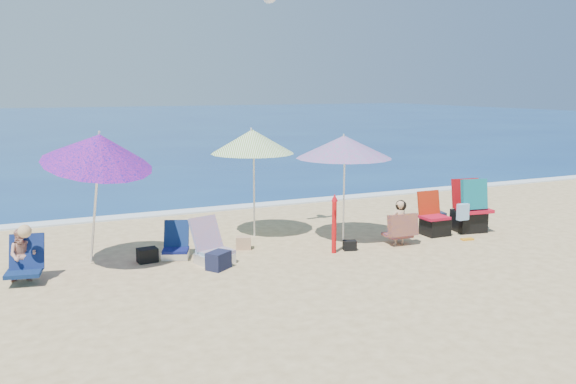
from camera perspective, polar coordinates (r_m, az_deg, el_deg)
name	(u,v)px	position (r m, az deg, el deg)	size (l,w,h in m)	color
ground	(328,262)	(10.43, 3.82, -6.72)	(120.00, 120.00, 0.00)	#D8BC84
sea	(76,123)	(54.07, -19.68, 6.23)	(120.00, 80.00, 0.12)	navy
foam	(231,208)	(14.97, -5.52, -1.50)	(120.00, 0.50, 0.04)	white
umbrella_turquoise	(344,147)	(11.51, 5.38, 4.32)	(2.41, 2.41, 2.12)	white
umbrella_striped	(252,142)	(11.84, -3.43, 4.84)	(1.99, 1.99, 2.21)	silver
umbrella_blue	(99,150)	(10.17, -17.69, 3.89)	(2.34, 2.38, 2.44)	white
furled_umbrella	(334,220)	(10.82, 4.45, -2.71)	(0.22, 0.29, 1.13)	red
chair_navy	(176,248)	(10.84, -10.69, -5.30)	(0.62, 0.71, 0.63)	#0D144D
chair_rainbow	(213,251)	(10.43, -7.22, -5.62)	(0.72, 0.82, 0.76)	#D14F4A
camp_chair_left	(434,222)	(12.58, 13.81, -2.82)	(0.56, 0.54, 0.89)	#B00C26
camp_chair_right	(469,212)	(13.04, 16.98, -1.86)	(0.93, 0.76, 1.15)	red
person_center	(400,223)	(11.62, 10.70, -2.97)	(0.60, 0.50, 0.87)	tan
person_left	(23,255)	(10.16, -24.02, -5.54)	(0.64, 0.67, 0.94)	tan
bag_navy_a	(218,260)	(10.06, -6.68, -6.52)	(0.47, 0.45, 0.30)	#171B34
bag_black_a	(147,255)	(10.67, -13.31, -5.90)	(0.35, 0.27, 0.25)	black
bag_tan	(244,243)	(11.22, -4.28, -4.88)	(0.33, 0.29, 0.24)	tan
bag_navy_b	(433,220)	(13.22, 13.71, -2.61)	(0.51, 0.42, 0.34)	#1A223A
bag_black_b	(350,245)	(11.18, 5.93, -5.10)	(0.28, 0.23, 0.18)	black
orange_item	(467,239)	(12.38, 16.79, -4.35)	(0.26, 0.15, 0.03)	orange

